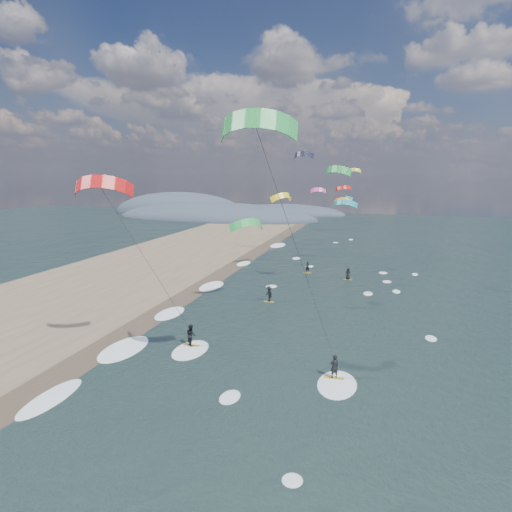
# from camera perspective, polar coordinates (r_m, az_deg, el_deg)

# --- Properties ---
(ground) EXTENTS (260.00, 260.00, 0.00)m
(ground) POSITION_cam_1_polar(r_m,az_deg,el_deg) (27.54, -5.33, -19.37)
(ground) COLOR black
(ground) RESTS_ON ground
(sand_strip) EXTENTS (26.00, 240.00, 0.00)m
(sand_strip) POSITION_cam_1_polar(r_m,az_deg,el_deg) (48.00, -28.38, -7.18)
(sand_strip) COLOR brown
(sand_strip) RESTS_ON ground
(wet_sand_strip) EXTENTS (3.00, 240.00, 0.00)m
(wet_sand_strip) POSITION_cam_1_polar(r_m,az_deg,el_deg) (40.71, -16.07, -9.39)
(wet_sand_strip) COLOR #382D23
(wet_sand_strip) RESTS_ON ground
(coastal_hills) EXTENTS (80.00, 41.00, 15.00)m
(coastal_hills) POSITION_cam_1_polar(r_m,az_deg,el_deg) (141.26, -6.18, 5.33)
(coastal_hills) COLOR #3D4756
(coastal_hills) RESTS_ON ground
(kitesurfer_near_a) EXTENTS (7.70, 8.37, 17.51)m
(kitesurfer_near_a) POSITION_cam_1_polar(r_m,az_deg,el_deg) (23.43, 2.36, 9.68)
(kitesurfer_near_a) COLOR #BA9320
(kitesurfer_near_a) RESTS_ON ground
(kitesurfer_near_b) EXTENTS (7.19, 8.68, 14.36)m
(kitesurfer_near_b) POSITION_cam_1_polar(r_m,az_deg,el_deg) (31.05, -16.49, 2.28)
(kitesurfer_near_b) COLOR #BA9320
(kitesurfer_near_b) RESTS_ON ground
(far_kitesurfers) EXTENTS (8.71, 15.81, 1.77)m
(far_kitesurfers) POSITION_cam_1_polar(r_m,az_deg,el_deg) (51.89, 5.75, -3.60)
(far_kitesurfers) COLOR #BA9320
(far_kitesurfers) RESTS_ON ground
(bg_kite_field) EXTENTS (10.79, 72.16, 9.86)m
(bg_kite_field) POSITION_cam_1_polar(r_m,az_deg,el_deg) (75.40, 9.47, 8.90)
(bg_kite_field) COLOR red
(bg_kite_field) RESTS_ON ground
(shoreline_surf) EXTENTS (2.40, 79.40, 0.11)m
(shoreline_surf) POSITION_cam_1_polar(r_m,az_deg,el_deg) (43.99, -11.42, -7.62)
(shoreline_surf) COLOR white
(shoreline_surf) RESTS_ON ground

